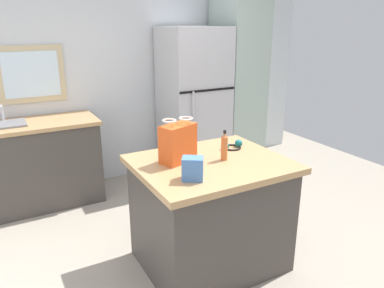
% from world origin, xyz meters
% --- Properties ---
extents(ground, '(6.57, 6.57, 0.00)m').
position_xyz_m(ground, '(0.00, 0.00, 0.00)').
color(ground, '#9E9384').
extents(back_wall, '(5.48, 0.13, 2.63)m').
position_xyz_m(back_wall, '(-0.01, 2.25, 1.32)').
color(back_wall, silver).
rests_on(back_wall, ground).
extents(kitchen_island, '(1.13, 0.93, 0.89)m').
position_xyz_m(kitchen_island, '(0.07, 0.11, 0.45)').
color(kitchen_island, '#423D38').
rests_on(kitchen_island, ground).
extents(refrigerator, '(0.74, 0.71, 1.85)m').
position_xyz_m(refrigerator, '(0.88, 1.84, 0.92)').
color(refrigerator, '#B7B7BC').
rests_on(refrigerator, ground).
extents(tall_cabinet, '(0.53, 0.63, 2.23)m').
position_xyz_m(tall_cabinet, '(1.53, 1.84, 1.12)').
color(tall_cabinet, '#9EB2A8').
rests_on(tall_cabinet, ground).
extents(sink_counter, '(1.38, 0.62, 1.10)m').
position_xyz_m(sink_counter, '(-1.05, 1.88, 0.47)').
color(sink_counter, '#423D38').
rests_on(sink_counter, ground).
extents(shopping_bag, '(0.30, 0.23, 0.33)m').
position_xyz_m(shopping_bag, '(-0.15, 0.23, 1.03)').
color(shopping_bag, '#DB511E').
rests_on(shopping_bag, kitchen_island).
extents(small_box, '(0.17, 0.16, 0.16)m').
position_xyz_m(small_box, '(-0.22, -0.12, 0.97)').
color(small_box, '#4775B7').
rests_on(small_box, kitchen_island).
extents(bottle, '(0.05, 0.05, 0.24)m').
position_xyz_m(bottle, '(0.17, 0.09, 0.99)').
color(bottle, '#C66633').
rests_on(bottle, kitchen_island).
extents(ear_defenders, '(0.20, 0.15, 0.06)m').
position_xyz_m(ear_defenders, '(0.38, 0.28, 0.91)').
color(ear_defenders, black).
rests_on(ear_defenders, kitchen_island).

